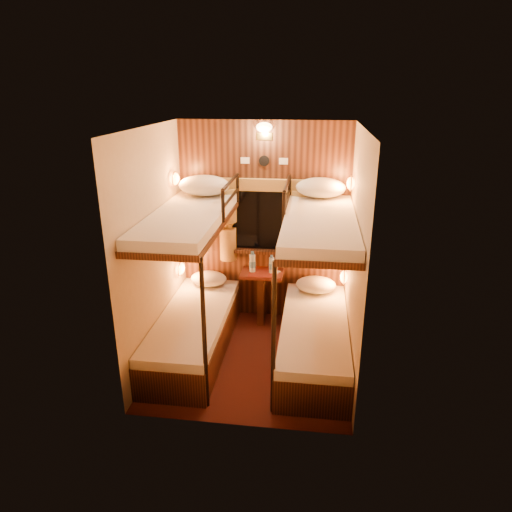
# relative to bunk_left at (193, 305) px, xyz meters

# --- Properties ---
(floor) EXTENTS (2.10, 2.10, 0.00)m
(floor) POSITION_rel_bunk_left_xyz_m (0.65, -0.07, -0.56)
(floor) COLOR #37120F
(floor) RESTS_ON ground
(ceiling) EXTENTS (2.10, 2.10, 0.00)m
(ceiling) POSITION_rel_bunk_left_xyz_m (0.65, -0.07, 1.84)
(ceiling) COLOR silver
(ceiling) RESTS_ON wall_back
(wall_back) EXTENTS (2.40, 0.00, 2.40)m
(wall_back) POSITION_rel_bunk_left_xyz_m (0.65, 0.98, 0.64)
(wall_back) COLOR #C6B293
(wall_back) RESTS_ON floor
(wall_front) EXTENTS (2.40, 0.00, 2.40)m
(wall_front) POSITION_rel_bunk_left_xyz_m (0.65, -1.12, 0.64)
(wall_front) COLOR #C6B293
(wall_front) RESTS_ON floor
(wall_left) EXTENTS (0.00, 2.40, 2.40)m
(wall_left) POSITION_rel_bunk_left_xyz_m (-0.35, -0.07, 0.64)
(wall_left) COLOR #C6B293
(wall_left) RESTS_ON floor
(wall_right) EXTENTS (0.00, 2.40, 2.40)m
(wall_right) POSITION_rel_bunk_left_xyz_m (1.65, -0.07, 0.64)
(wall_right) COLOR #C6B293
(wall_right) RESTS_ON floor
(back_panel) EXTENTS (2.00, 0.03, 2.40)m
(back_panel) POSITION_rel_bunk_left_xyz_m (0.65, 0.97, 0.64)
(back_panel) COLOR black
(back_panel) RESTS_ON floor
(bunk_left) EXTENTS (0.72, 1.90, 1.82)m
(bunk_left) POSITION_rel_bunk_left_xyz_m (0.00, 0.00, 0.00)
(bunk_left) COLOR black
(bunk_left) RESTS_ON floor
(bunk_right) EXTENTS (0.72, 1.90, 1.82)m
(bunk_right) POSITION_rel_bunk_left_xyz_m (1.30, 0.00, 0.00)
(bunk_right) COLOR black
(bunk_right) RESTS_ON floor
(window) EXTENTS (1.00, 0.12, 0.79)m
(window) POSITION_rel_bunk_left_xyz_m (0.65, 0.94, 0.62)
(window) COLOR black
(window) RESTS_ON back_panel
(curtains) EXTENTS (1.10, 0.22, 1.00)m
(curtains) POSITION_rel_bunk_left_xyz_m (0.65, 0.90, 0.71)
(curtains) COLOR olive
(curtains) RESTS_ON back_panel
(back_fixtures) EXTENTS (0.54, 0.09, 0.48)m
(back_fixtures) POSITION_rel_bunk_left_xyz_m (0.65, 0.93, 1.69)
(back_fixtures) COLOR black
(back_fixtures) RESTS_ON back_panel
(reading_lamps) EXTENTS (2.00, 0.20, 1.25)m
(reading_lamps) POSITION_rel_bunk_left_xyz_m (0.65, 0.63, 0.68)
(reading_lamps) COLOR orange
(reading_lamps) RESTS_ON wall_left
(table) EXTENTS (0.50, 0.34, 0.66)m
(table) POSITION_rel_bunk_left_xyz_m (0.65, 0.78, -0.14)
(table) COLOR maroon
(table) RESTS_ON floor
(bottle_left) EXTENTS (0.07, 0.07, 0.26)m
(bottle_left) POSITION_rel_bunk_left_xyz_m (0.53, 0.77, 0.20)
(bottle_left) COLOR #99BFE5
(bottle_left) RESTS_ON table
(bottle_right) EXTENTS (0.06, 0.06, 0.22)m
(bottle_right) POSITION_rel_bunk_left_xyz_m (0.76, 0.77, 0.19)
(bottle_right) COLOR #99BFE5
(bottle_right) RESTS_ON table
(sachet_a) EXTENTS (0.09, 0.08, 0.01)m
(sachet_a) POSITION_rel_bunk_left_xyz_m (0.80, 0.78, 0.09)
(sachet_a) COLOR silver
(sachet_a) RESTS_ON table
(sachet_b) EXTENTS (0.09, 0.08, 0.01)m
(sachet_b) POSITION_rel_bunk_left_xyz_m (0.83, 0.81, 0.09)
(sachet_b) COLOR silver
(sachet_b) RESTS_ON table
(pillow_lower_left) EXTENTS (0.44, 0.31, 0.17)m
(pillow_lower_left) POSITION_rel_bunk_left_xyz_m (-0.00, 0.74, -0.02)
(pillow_lower_left) COLOR silver
(pillow_lower_left) RESTS_ON bunk_left
(pillow_lower_right) EXTENTS (0.47, 0.34, 0.19)m
(pillow_lower_right) POSITION_rel_bunk_left_xyz_m (1.30, 0.72, -0.01)
(pillow_lower_right) COLOR silver
(pillow_lower_right) RESTS_ON bunk_right
(pillow_upper_left) EXTENTS (0.58, 0.41, 0.23)m
(pillow_upper_left) POSITION_rel_bunk_left_xyz_m (-0.00, 0.70, 1.14)
(pillow_upper_left) COLOR silver
(pillow_upper_left) RESTS_ON bunk_left
(pillow_upper_right) EXTENTS (0.55, 0.39, 0.22)m
(pillow_upper_right) POSITION_rel_bunk_left_xyz_m (1.30, 0.78, 1.14)
(pillow_upper_right) COLOR silver
(pillow_upper_right) RESTS_ON bunk_right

